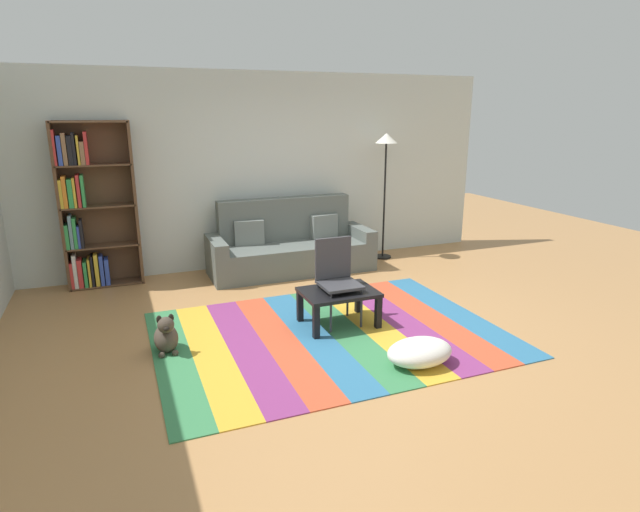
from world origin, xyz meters
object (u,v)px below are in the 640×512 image
object	(u,v)px
bookshelf	(89,210)
tv_remote	(334,292)
couch	(290,247)
folding_chair	(337,274)
pouf	(420,352)
dog	(166,336)
coffee_table	(339,296)
standing_lamp	(386,155)

from	to	relation	value
bookshelf	tv_remote	xyz separation A→B (m)	(2.30, -2.35, -0.60)
couch	folding_chair	bearing A→B (deg)	-94.04
pouf	folding_chair	bearing A→B (deg)	103.54
dog	folding_chair	size ratio (longest dim) A/B	0.44
tv_remote	folding_chair	xyz separation A→B (m)	(0.09, 0.13, 0.14)
coffee_table	pouf	bearing A→B (deg)	-74.52
bookshelf	tv_remote	size ratio (longest dim) A/B	13.76
bookshelf	tv_remote	world-z (taller)	bookshelf
pouf	bookshelf	bearing A→B (deg)	128.11
bookshelf	standing_lamp	world-z (taller)	bookshelf
bookshelf	pouf	xyz separation A→B (m)	(2.67, -3.40, -0.86)
dog	folding_chair	distance (m)	1.80
standing_lamp	couch	bearing A→B (deg)	-176.15
bookshelf	tv_remote	bearing A→B (deg)	-45.67
pouf	standing_lamp	distance (m)	3.79
pouf	tv_remote	world-z (taller)	tv_remote
dog	standing_lamp	world-z (taller)	standing_lamp
tv_remote	bookshelf	bearing A→B (deg)	133.66
standing_lamp	tv_remote	distance (m)	3.02
folding_chair	pouf	bearing A→B (deg)	-66.19
couch	standing_lamp	size ratio (longest dim) A/B	1.21
tv_remote	folding_chair	distance (m)	0.21
pouf	dog	bearing A→B (deg)	151.74
couch	pouf	distance (m)	3.13
standing_lamp	bookshelf	bearing A→B (deg)	177.43
dog	folding_chair	world-z (taller)	folding_chair
bookshelf	standing_lamp	bearing A→B (deg)	-2.57
folding_chair	bookshelf	bearing A→B (deg)	147.31
bookshelf	coffee_table	bearing A→B (deg)	-44.35
coffee_table	pouf	size ratio (longest dim) A/B	1.26
tv_remote	folding_chair	bearing A→B (deg)	55.19
couch	standing_lamp	world-z (taller)	standing_lamp
bookshelf	coffee_table	distance (m)	3.38
couch	bookshelf	xyz separation A→B (m)	(-2.52, 0.28, 0.65)
tv_remote	pouf	bearing A→B (deg)	-71.13
couch	tv_remote	world-z (taller)	couch
couch	dog	world-z (taller)	couch
coffee_table	standing_lamp	xyz separation A→B (m)	(1.68, 2.13, 1.24)
dog	tv_remote	world-z (taller)	tv_remote
coffee_table	dog	bearing A→B (deg)	179.71
bookshelf	dog	xyz separation A→B (m)	(0.63, -2.31, -0.83)
coffee_table	dog	size ratio (longest dim) A/B	1.92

